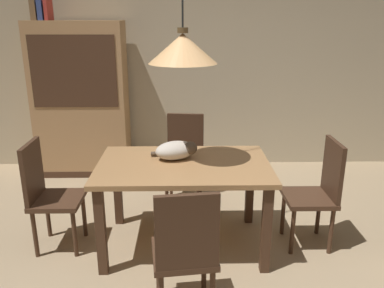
# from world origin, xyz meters

# --- Properties ---
(ground) EXTENTS (10.00, 10.00, 0.00)m
(ground) POSITION_xyz_m (0.00, 0.00, 0.00)
(ground) COLOR tan
(back_wall) EXTENTS (6.40, 0.10, 2.90)m
(back_wall) POSITION_xyz_m (0.00, 2.65, 1.45)
(back_wall) COLOR beige
(back_wall) RESTS_ON ground
(dining_table) EXTENTS (1.40, 0.90, 0.75)m
(dining_table) POSITION_xyz_m (-0.12, 0.59, 0.65)
(dining_table) COLOR #A87A4C
(dining_table) RESTS_ON ground
(chair_left_side) EXTENTS (0.40, 0.40, 0.93)m
(chair_left_side) POSITION_xyz_m (-1.25, 0.59, 0.51)
(chair_left_side) COLOR #472D1E
(chair_left_side) RESTS_ON ground
(chair_near_front) EXTENTS (0.44, 0.44, 0.93)m
(chair_near_front) POSITION_xyz_m (-0.11, -0.29, 0.51)
(chair_near_front) COLOR #472D1E
(chair_near_front) RESTS_ON ground
(chair_right_side) EXTENTS (0.40, 0.40, 0.93)m
(chair_right_side) POSITION_xyz_m (1.01, 0.59, 0.51)
(chair_right_side) COLOR #472D1E
(chair_right_side) RESTS_ON ground
(chair_far_back) EXTENTS (0.44, 0.44, 0.93)m
(chair_far_back) POSITION_xyz_m (-0.11, 1.47, 0.51)
(chair_far_back) COLOR #472D1E
(chair_far_back) RESTS_ON ground
(cat_sleeping) EXTENTS (0.41, 0.33, 0.16)m
(cat_sleeping) POSITION_xyz_m (-0.18, 0.70, 0.83)
(cat_sleeping) COLOR beige
(cat_sleeping) RESTS_ON dining_table
(pendant_lamp) EXTENTS (0.52, 0.52, 1.30)m
(pendant_lamp) POSITION_xyz_m (-0.12, 0.59, 1.66)
(pendant_lamp) COLOR #E0A86B
(hutch_bookcase) EXTENTS (1.12, 0.45, 1.85)m
(hutch_bookcase) POSITION_xyz_m (-1.37, 2.32, 0.89)
(hutch_bookcase) COLOR tan
(hutch_bookcase) RESTS_ON ground
(book_brown_thick) EXTENTS (0.06, 0.24, 0.22)m
(book_brown_thick) POSITION_xyz_m (-1.78, 2.32, 1.96)
(book_brown_thick) COLOR brown
(book_brown_thick) RESTS_ON hutch_bookcase
(book_blue_wide) EXTENTS (0.06, 0.24, 0.24)m
(book_blue_wide) POSITION_xyz_m (-1.71, 2.32, 1.97)
(book_blue_wide) COLOR #384C93
(book_blue_wide) RESTS_ON hutch_bookcase
(book_red_tall) EXTENTS (0.04, 0.22, 0.28)m
(book_red_tall) POSITION_xyz_m (-1.65, 2.32, 1.99)
(book_red_tall) COLOR #B73833
(book_red_tall) RESTS_ON hutch_bookcase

